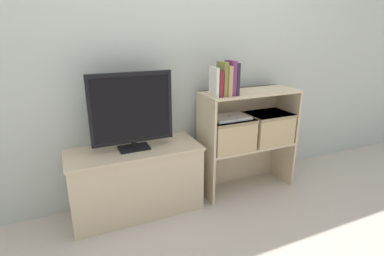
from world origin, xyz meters
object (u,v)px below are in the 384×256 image
(storage_basket_left, at_px, (229,132))
(tv_stand, at_px, (136,180))
(book_charcoal, at_px, (234,79))
(laptop, at_px, (230,117))
(book_tan, at_px, (226,80))
(book_plum, at_px, (230,78))
(book_ivory, at_px, (214,82))
(storage_basket_right, at_px, (268,126))
(tv, at_px, (132,110))
(book_maroon, at_px, (217,84))
(book_olive, at_px, (222,79))

(storage_basket_left, bearing_deg, tv_stand, 176.80)
(book_charcoal, height_order, storage_basket_left, book_charcoal)
(tv_stand, height_order, laptop, laptop)
(book_tan, height_order, book_charcoal, book_charcoal)
(tv_stand, distance_m, book_plum, 1.06)
(book_ivory, relative_size, storage_basket_right, 0.58)
(tv, xyz_separation_m, storage_basket_right, (1.18, -0.04, -0.26))
(book_maroon, bearing_deg, book_ivory, -180.00)
(tv_stand, xyz_separation_m, book_tan, (0.71, -0.09, 0.73))
(tv, relative_size, book_ivory, 2.73)
(book_olive, xyz_separation_m, book_charcoal, (0.11, 0.00, -0.01))
(tv, height_order, book_tan, book_tan)
(storage_basket_left, distance_m, storage_basket_right, 0.39)
(book_tan, bearing_deg, book_olive, 180.00)
(book_tan, bearing_deg, tv, 172.91)
(tv, relative_size, storage_basket_left, 1.59)
(book_charcoal, xyz_separation_m, laptop, (0.00, 0.05, -0.32))
(book_ivory, distance_m, laptop, 0.36)
(book_ivory, xyz_separation_m, book_charcoal, (0.17, 0.00, 0.01))
(book_plum, height_order, laptop, book_plum)
(book_plum, bearing_deg, book_ivory, -180.00)
(tv, bearing_deg, tv_stand, 90.00)
(book_ivory, bearing_deg, storage_basket_left, 14.65)
(tv, height_order, book_maroon, tv)
(book_maroon, bearing_deg, storage_basket_left, 17.44)
(book_tan, bearing_deg, laptop, 31.62)
(storage_basket_left, height_order, storage_basket_right, same)
(book_tan, xyz_separation_m, storage_basket_left, (0.07, 0.05, -0.44))
(book_tan, relative_size, storage_basket_left, 0.61)
(book_plum, bearing_deg, book_olive, 180.00)
(book_ivory, xyz_separation_m, storage_basket_right, (0.57, 0.05, -0.43))
(laptop, bearing_deg, storage_basket_left, 0.00)
(storage_basket_left, bearing_deg, book_maroon, -162.56)
(book_plum, bearing_deg, tv_stand, 173.15)
(book_charcoal, bearing_deg, laptop, 88.75)
(book_olive, bearing_deg, tv_stand, 172.43)
(tv_stand, distance_m, laptop, 0.89)
(book_ivory, distance_m, book_charcoal, 0.18)
(book_olive, relative_size, book_plum, 0.98)
(tv_stand, distance_m, book_maroon, 0.96)
(book_charcoal, relative_size, storage_basket_right, 0.66)
(tv_stand, relative_size, book_tan, 4.32)
(tv_stand, xyz_separation_m, tv, (-0.00, -0.00, 0.56))
(storage_basket_right, xyz_separation_m, laptop, (-0.39, 0.00, 0.13))
(book_plum, distance_m, laptop, 0.33)
(book_tan, bearing_deg, storage_basket_left, 31.62)
(book_maroon, height_order, book_olive, book_olive)
(book_olive, distance_m, storage_basket_left, 0.47)
(book_olive, relative_size, storage_basket_right, 0.69)
(tv, xyz_separation_m, laptop, (0.78, -0.04, -0.14))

